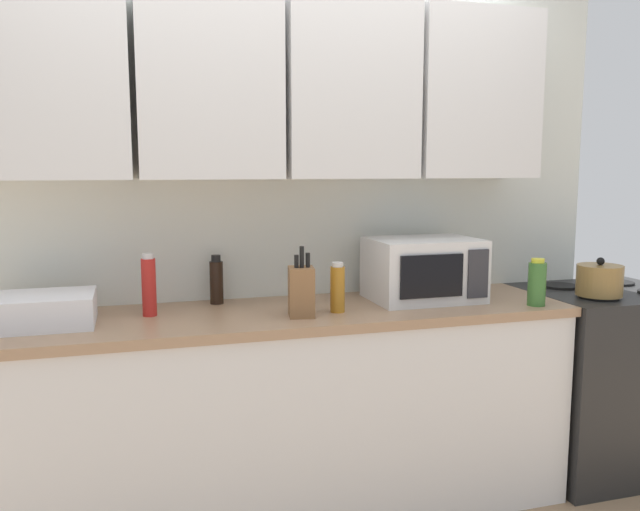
{
  "coord_description": "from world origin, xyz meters",
  "views": [
    {
      "loc": [
        -0.63,
        -2.88,
        1.5
      ],
      "look_at": [
        0.15,
        -0.25,
        1.12
      ],
      "focal_mm": 35.99,
      "sensor_mm": 36.0,
      "label": 1
    }
  ],
  "objects": [
    {
      "name": "stove_range",
      "position": [
        1.6,
        -0.32,
        0.45
      ],
      "size": [
        0.76,
        0.64,
        0.91
      ],
      "color": "black",
      "rests_on": "ground_plane"
    },
    {
      "name": "microwave",
      "position": [
        0.64,
        -0.26,
        1.04
      ],
      "size": [
        0.48,
        0.37,
        0.28
      ],
      "color": "silver",
      "rests_on": "counter_run"
    },
    {
      "name": "bottle_red_sauce",
      "position": [
        -0.57,
        -0.24,
        1.02
      ],
      "size": [
        0.06,
        0.06,
        0.26
      ],
      "color": "red",
      "rests_on": "counter_run"
    },
    {
      "name": "bottle_green_oil",
      "position": [
        1.06,
        -0.52,
        1.0
      ],
      "size": [
        0.08,
        0.08,
        0.21
      ],
      "color": "#386B2D",
      "rests_on": "counter_run"
    },
    {
      "name": "wall_back_with_cabinets",
      "position": [
        0.0,
        -0.07,
        1.58
      ],
      "size": [
        3.31,
        0.38,
        2.6
      ],
      "color": "silver",
      "rests_on": "ground_plane"
    },
    {
      "name": "bottle_soy_dark",
      "position": [
        -0.28,
        -0.08,
        1.0
      ],
      "size": [
        0.06,
        0.06,
        0.22
      ],
      "color": "black",
      "rests_on": "counter_run"
    },
    {
      "name": "bottle_amber_vinegar",
      "position": [
        0.18,
        -0.39,
        1.0
      ],
      "size": [
        0.06,
        0.06,
        0.21
      ],
      "color": "#AD701E",
      "rests_on": "counter_run"
    },
    {
      "name": "dish_rack",
      "position": [
        -0.96,
        -0.3,
        0.96
      ],
      "size": [
        0.38,
        0.3,
        0.12
      ],
      "primitive_type": "cube",
      "color": "silver",
      "rests_on": "counter_run"
    },
    {
      "name": "counter_run",
      "position": [
        0.0,
        -0.3,
        0.45
      ],
      "size": [
        2.44,
        0.63,
        0.9
      ],
      "color": "silver",
      "rests_on": "ground_plane"
    },
    {
      "name": "knife_block",
      "position": [
        0.02,
        -0.42,
        1.0
      ],
      "size": [
        0.12,
        0.13,
        0.29
      ],
      "color": "brown",
      "rests_on": "counter_run"
    },
    {
      "name": "kettle",
      "position": [
        1.43,
        -0.46,
        0.98
      ],
      "size": [
        0.2,
        0.2,
        0.18
      ],
      "color": "olive",
      "rests_on": "stove_range"
    }
  ]
}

